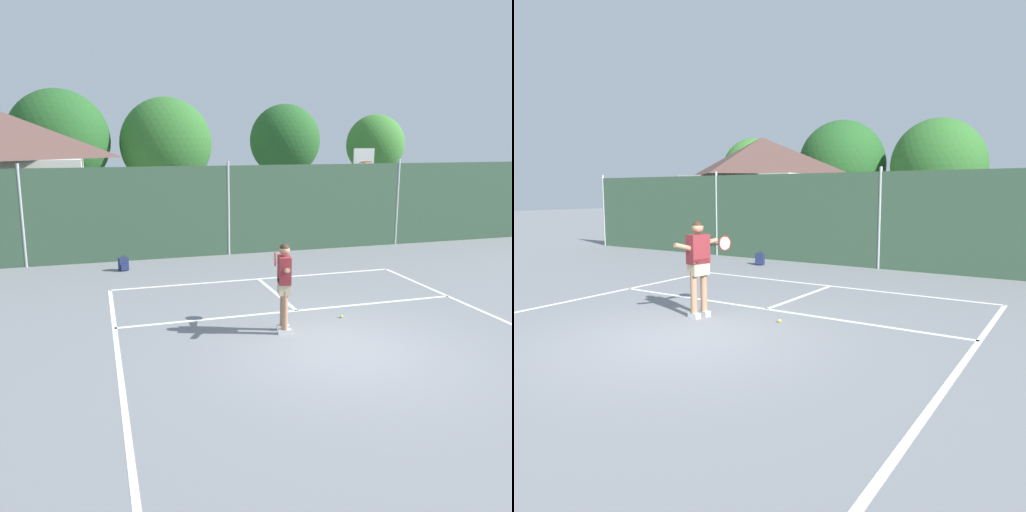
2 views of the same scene
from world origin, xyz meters
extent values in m
plane|color=slate|center=(0.00, 0.00, 0.00)|extent=(120.00, 120.00, 0.00)
cube|color=white|center=(0.00, 5.50, 0.00)|extent=(8.20, 0.10, 0.01)
cube|color=white|center=(-4.10, 0.00, 0.00)|extent=(0.10, 11.00, 0.01)
cube|color=white|center=(4.10, 0.00, 0.00)|extent=(0.10, 11.00, 0.01)
cube|color=white|center=(0.00, 2.48, 0.00)|extent=(8.20, 0.10, 0.01)
cube|color=white|center=(0.00, 3.96, 0.00)|extent=(0.10, 2.97, 0.01)
cube|color=#38563D|center=(0.00, 9.00, 1.52)|extent=(26.00, 0.05, 3.04)
cylinder|color=#B2B2B7|center=(-13.00, 9.00, 1.60)|extent=(0.09, 0.09, 3.19)
cylinder|color=#B2B2B7|center=(-6.50, 9.00, 1.60)|extent=(0.09, 0.09, 3.19)
cylinder|color=#B2B2B7|center=(0.00, 9.00, 1.60)|extent=(0.09, 0.09, 3.19)
cube|color=silver|center=(-7.72, 13.98, 1.60)|extent=(5.99, 5.18, 3.20)
pyramid|color=#513833|center=(-7.72, 13.98, 4.10)|extent=(6.46, 5.60, 1.80)
cylinder|color=brown|center=(-11.59, 18.90, 1.06)|extent=(0.36, 0.36, 2.11)
ellipsoid|color=#38752D|center=(-11.59, 18.90, 3.73)|extent=(3.81, 3.42, 3.81)
cylinder|color=brown|center=(-5.80, 18.90, 0.91)|extent=(0.36, 0.36, 1.83)
ellipsoid|color=#235623|center=(-5.80, 18.90, 3.86)|extent=(4.77, 4.29, 4.77)
cylinder|color=brown|center=(-0.74, 18.90, 0.87)|extent=(0.36, 0.36, 1.73)
ellipsoid|color=#2D6628|center=(-0.74, 18.90, 3.68)|extent=(4.57, 4.11, 4.57)
cube|color=silver|center=(-0.78, 1.13, 0.05)|extent=(0.28, 0.17, 0.10)
cube|color=silver|center=(-0.73, 1.37, 0.05)|extent=(0.28, 0.17, 0.10)
cylinder|color=#A37556|center=(-0.78, 1.13, 0.51)|extent=(0.13, 0.13, 0.82)
cylinder|color=#A37556|center=(-0.73, 1.37, 0.51)|extent=(0.13, 0.13, 0.82)
cube|color=tan|center=(-0.76, 1.25, 0.98)|extent=(0.31, 0.40, 0.32)
cube|color=maroon|center=(-0.76, 1.25, 1.32)|extent=(0.32, 0.44, 0.56)
sphere|color=#A37556|center=(-0.76, 1.25, 1.73)|extent=(0.22, 0.22, 0.22)
sphere|color=black|center=(-0.76, 1.25, 1.75)|extent=(0.21, 0.21, 0.21)
cylinder|color=#A37556|center=(-0.74, 1.45, 1.42)|extent=(0.21, 0.56, 0.17)
cylinder|color=#A37556|center=(-0.82, 0.98, 1.37)|extent=(0.19, 0.51, 0.22)
cylinder|color=black|center=(-0.72, 1.65, 1.37)|extent=(0.10, 0.30, 0.04)
torus|color=red|center=(-0.70, 2.00, 1.37)|extent=(0.09, 0.30, 0.30)
cylinder|color=silver|center=(-0.70, 2.00, 1.37)|extent=(0.06, 0.26, 0.26)
sphere|color=#CCE033|center=(0.78, 1.72, 0.03)|extent=(0.07, 0.07, 0.07)
cube|color=navy|center=(-3.62, 7.67, 0.20)|extent=(0.31, 0.24, 0.40)
cube|color=navy|center=(-3.59, 7.55, 0.12)|extent=(0.23, 0.11, 0.18)
torus|color=black|center=(-3.62, 7.67, 0.42)|extent=(0.09, 0.04, 0.09)
camera|label=1|loc=(-4.33, -8.61, 3.88)|focal=37.56mm
camera|label=2|loc=(5.40, -5.86, 2.37)|focal=34.59mm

